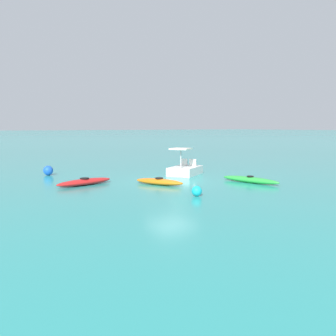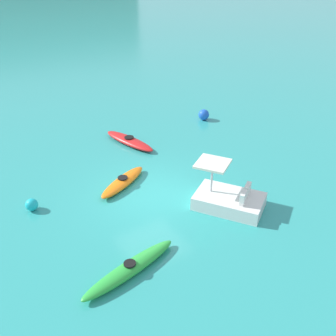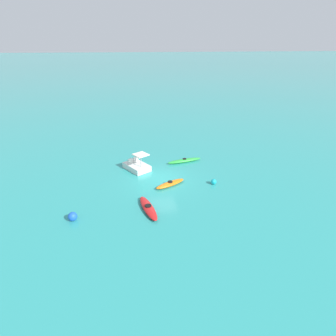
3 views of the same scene
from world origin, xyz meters
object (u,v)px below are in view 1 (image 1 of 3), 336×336
object	(u,v)px
kayak_green	(250,180)
pedal_boat_white	(185,169)
kayak_orange	(159,182)
kayak_red	(85,182)
buoy_blue	(48,170)
buoy_cyan	(197,191)

from	to	relation	value
kayak_green	pedal_boat_white	xyz separation A→B (m)	(4.55, 0.92, 0.17)
kayak_orange	pedal_boat_white	size ratio (longest dim) A/B	0.95
kayak_red	buoy_blue	bearing A→B (deg)	4.99
pedal_boat_white	kayak_green	bearing A→B (deg)	-168.63
kayak_green	buoy_blue	bearing A→B (deg)	41.46
kayak_green	buoy_cyan	distance (m)	4.89
kayak_orange	buoy_blue	size ratio (longest dim) A/B	4.55
kayak_red	kayak_orange	xyz separation A→B (m)	(-2.04, -3.19, 0.00)
kayak_red	kayak_orange	bearing A→B (deg)	-122.67
kayak_green	buoy_blue	distance (m)	12.05
kayak_red	buoy_cyan	xyz separation A→B (m)	(-5.54, -2.87, 0.06)
kayak_green	kayak_orange	xyz separation A→B (m)	(2.10, 4.36, 0.00)
pedal_boat_white	kayak_red	bearing A→B (deg)	93.53
kayak_red	kayak_orange	size ratio (longest dim) A/B	1.21
kayak_orange	buoy_blue	distance (m)	7.82
kayak_green	buoy_cyan	bearing A→B (deg)	106.55
kayak_red	buoy_cyan	world-z (taller)	buoy_cyan
kayak_red	pedal_boat_white	distance (m)	6.65
buoy_blue	kayak_orange	bearing A→B (deg)	-152.46
kayak_orange	buoy_cyan	xyz separation A→B (m)	(-3.49, 0.32, 0.06)
kayak_orange	pedal_boat_white	distance (m)	4.24
kayak_red	buoy_cyan	size ratio (longest dim) A/B	7.24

